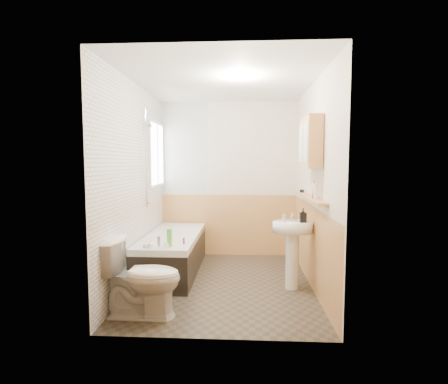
{
  "coord_description": "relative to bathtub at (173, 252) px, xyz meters",
  "views": [
    {
      "loc": [
        0.25,
        -4.3,
        1.53
      ],
      "look_at": [
        0.0,
        0.15,
        1.15
      ],
      "focal_mm": 28.0,
      "sensor_mm": 36.0,
      "label": 1
    }
  ],
  "objects": [
    {
      "name": "blue_gel",
      "position": [
        0.11,
        -0.72,
        0.36
      ],
      "size": [
        0.06,
        0.04,
        0.21
      ],
      "primitive_type": "cube",
      "rotation": [
        0.0,
        0.0,
        0.01
      ],
      "color": "#59C647",
      "rests_on": "bathtub"
    },
    {
      "name": "floor",
      "position": [
        0.73,
        -0.44,
        -0.28
      ],
      "size": [
        2.8,
        2.8,
        0.0
      ],
      "primitive_type": "plane",
      "color": "#302A22",
      "rests_on": "ground"
    },
    {
      "name": "toilet",
      "position": [
        -0.03,
        -1.41,
        0.11
      ],
      "size": [
        0.81,
        0.47,
        0.78
      ],
      "primitive_type": "imported",
      "rotation": [
        0.0,
        0.0,
        1.54
      ],
      "color": "white",
      "rests_on": "floor"
    },
    {
      "name": "foam_can",
      "position": [
        1.77,
        -0.9,
        0.93
      ],
      "size": [
        0.07,
        0.07,
        0.18
      ],
      "primitive_type": "cylinder",
      "rotation": [
        0.0,
        0.0,
        -0.39
      ],
      "color": "silver",
      "rests_on": "pine_shelf"
    },
    {
      "name": "cream_jar",
      "position": [
        -0.16,
        -0.79,
        0.28
      ],
      "size": [
        0.07,
        0.07,
        0.04
      ],
      "primitive_type": "cylinder",
      "rotation": [
        0.0,
        0.0,
        0.09
      ],
      "color": "silver",
      "rests_on": "bathtub"
    },
    {
      "name": "shower_riser",
      "position": [
        -0.31,
        -0.14,
        1.42
      ],
      "size": [
        0.11,
        0.09,
        1.31
      ],
      "color": "silver",
      "rests_on": "wall_left"
    },
    {
      "name": "medicine_cabinet",
      "position": [
        1.74,
        -0.65,
        1.48
      ],
      "size": [
        0.16,
        0.65,
        0.58
      ],
      "color": "tan",
      "rests_on": "wall_right"
    },
    {
      "name": "clear_bottle",
      "position": [
        1.46,
        -0.63,
        0.59
      ],
      "size": [
        0.04,
        0.04,
        0.09
      ],
      "primitive_type": "cylinder",
      "rotation": [
        0.0,
        0.0,
        0.31
      ],
      "color": "silver",
      "rests_on": "sink"
    },
    {
      "name": "sink",
      "position": [
        1.57,
        -0.57,
        0.31
      ],
      "size": [
        0.48,
        0.39,
        0.93
      ],
      "rotation": [
        0.0,
        0.0,
        0.06
      ],
      "color": "white",
      "rests_on": "floor"
    },
    {
      "name": "black_jar",
      "position": [
        1.77,
        0.02,
        0.86
      ],
      "size": [
        0.08,
        0.08,
        0.04
      ],
      "primitive_type": "cylinder",
      "rotation": [
        0.0,
        0.0,
        0.4
      ],
      "color": "black",
      "rests_on": "pine_shelf"
    },
    {
      "name": "ceiling",
      "position": [
        0.73,
        -0.44,
        2.22
      ],
      "size": [
        2.8,
        2.8,
        0.0
      ],
      "primitive_type": "plane",
      "rotation": [
        3.14,
        0.0,
        0.0
      ],
      "color": "white",
      "rests_on": "ground"
    },
    {
      "name": "pine_shelf",
      "position": [
        1.77,
        -0.51,
        0.83
      ],
      "size": [
        0.1,
        1.49,
        0.03
      ],
      "primitive_type": "cube",
      "color": "tan",
      "rests_on": "wall_right"
    },
    {
      "name": "wall_back",
      "position": [
        0.73,
        0.97,
        0.97
      ],
      "size": [
        2.2,
        0.02,
        2.5
      ],
      "primitive_type": "cube",
      "color": "beige",
      "rests_on": "ground"
    },
    {
      "name": "wall_right",
      "position": [
        1.84,
        -0.44,
        0.97
      ],
      "size": [
        0.02,
        2.8,
        2.5
      ],
      "primitive_type": "cube",
      "color": "beige",
      "rests_on": "ground"
    },
    {
      "name": "wainscot_front",
      "position": [
        0.73,
        -1.83,
        0.22
      ],
      "size": [
        2.2,
        0.01,
        1.0
      ],
      "primitive_type": "cube",
      "color": "tan",
      "rests_on": "wall_front"
    },
    {
      "name": "wall_left",
      "position": [
        -0.38,
        -0.44,
        0.97
      ],
      "size": [
        0.02,
        2.8,
        2.5
      ],
      "primitive_type": "cube",
      "color": "beige",
      "rests_on": "ground"
    },
    {
      "name": "green_bottle",
      "position": [
        1.77,
        -0.79,
        0.96
      ],
      "size": [
        0.05,
        0.05,
        0.23
      ],
      "primitive_type": "cone",
      "rotation": [
        0.0,
        0.0,
        -0.2
      ],
      "color": "maroon",
      "rests_on": "pine_shelf"
    },
    {
      "name": "wainscot_right",
      "position": [
        1.82,
        -0.44,
        0.22
      ],
      "size": [
        0.01,
        2.8,
        1.0
      ],
      "primitive_type": "cube",
      "color": "tan",
      "rests_on": "wall_right"
    },
    {
      "name": "soap_bottle",
      "position": [
        1.68,
        -0.61,
        0.58
      ],
      "size": [
        0.08,
        0.17,
        0.08
      ],
      "primitive_type": "imported",
      "rotation": [
        0.0,
        0.0,
        0.03
      ],
      "color": "black",
      "rests_on": "sink"
    },
    {
      "name": "window",
      "position": [
        -0.33,
        0.51,
        1.37
      ],
      "size": [
        0.03,
        0.79,
        0.99
      ],
      "color": "white",
      "rests_on": "wall_left"
    },
    {
      "name": "bathtub",
      "position": [
        0.0,
        0.0,
        0.0
      ],
      "size": [
        0.7,
        1.81,
        0.67
      ],
      "color": "black",
      "rests_on": "floor"
    },
    {
      "name": "tile_return_back",
      "position": [
        0.01,
        0.94,
        1.47
      ],
      "size": [
        0.75,
        0.01,
        1.5
      ],
      "primitive_type": "cube",
      "color": "white",
      "rests_on": "wall_back"
    },
    {
      "name": "tile_cladding_left",
      "position": [
        -0.36,
        -0.44,
        0.97
      ],
      "size": [
        0.01,
        2.8,
        2.5
      ],
      "primitive_type": "cube",
      "color": "white",
      "rests_on": "wall_left"
    },
    {
      "name": "wall_front",
      "position": [
        0.73,
        -1.85,
        0.97
      ],
      "size": [
        2.2,
        0.02,
        2.5
      ],
      "primitive_type": "cube",
      "color": "beige",
      "rests_on": "ground"
    },
    {
      "name": "orange_bottle",
      "position": [
        0.26,
        -0.58,
        0.29
      ],
      "size": [
        0.03,
        0.03,
        0.08
      ],
      "primitive_type": "cylinder",
      "rotation": [
        0.0,
        0.0,
        0.05
      ],
      "color": "purple",
      "rests_on": "bathtub"
    },
    {
      "name": "wainscot_back",
      "position": [
        0.73,
        0.95,
        0.22
      ],
      "size": [
        2.2,
        0.01,
        1.0
      ],
      "primitive_type": "cube",
      "color": "tan",
      "rests_on": "wall_back"
    }
  ]
}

